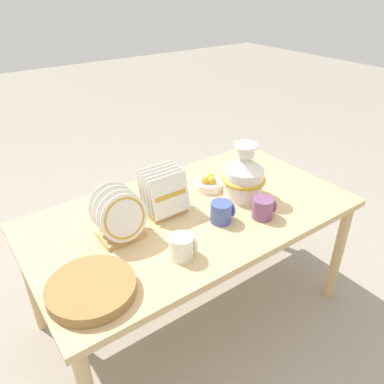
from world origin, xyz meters
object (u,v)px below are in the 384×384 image
(ceramic_vase, at_px, (244,175))
(mug_cobalt_glaze, at_px, (222,212))
(fruit_bowl, at_px, (209,184))
(wicker_charger_stack, at_px, (91,289))
(mug_cream_glaze, at_px, (182,247))
(dish_rack_square_plates, at_px, (164,196))
(dish_rack_round_plates, at_px, (120,219))
(mug_plum_glaze, at_px, (263,208))

(ceramic_vase, distance_m, mug_cobalt_glaze, 0.27)
(ceramic_vase, relative_size, fruit_bowl, 1.98)
(wicker_charger_stack, distance_m, mug_cream_glaze, 0.39)
(ceramic_vase, xyz_separation_m, mug_cream_glaze, (-0.53, -0.22, -0.07))
(mug_cream_glaze, bearing_deg, dish_rack_square_plates, 70.35)
(ceramic_vase, bearing_deg, mug_cobalt_glaze, -154.50)
(dish_rack_round_plates, height_order, dish_rack_square_plates, dish_rack_round_plates)
(dish_rack_square_plates, xyz_separation_m, mug_plum_glaze, (0.36, -0.32, -0.04))
(wicker_charger_stack, xyz_separation_m, mug_cream_glaze, (0.38, -0.02, 0.03))
(dish_rack_round_plates, relative_size, mug_cream_glaze, 2.16)
(mug_cobalt_glaze, relative_size, fruit_bowl, 0.73)
(ceramic_vase, distance_m, wicker_charger_stack, 0.94)
(dish_rack_round_plates, bearing_deg, mug_cream_glaze, -61.23)
(dish_rack_square_plates, xyz_separation_m, fruit_bowl, (0.31, 0.05, -0.06))
(fruit_bowl, bearing_deg, mug_cobalt_glaze, -116.42)
(ceramic_vase, relative_size, wicker_charger_stack, 0.90)
(mug_cobalt_glaze, distance_m, mug_plum_glaze, 0.20)
(wicker_charger_stack, distance_m, fruit_bowl, 0.89)
(ceramic_vase, distance_m, dish_rack_round_plates, 0.68)
(dish_rack_square_plates, bearing_deg, mug_cream_glaze, -109.65)
(dish_rack_square_plates, bearing_deg, mug_cobalt_glaze, -52.34)
(dish_rack_square_plates, distance_m, mug_cream_glaze, 0.35)
(wicker_charger_stack, relative_size, mug_cream_glaze, 3.01)
(mug_cream_glaze, bearing_deg, fruit_bowl, 41.43)
(mug_cobalt_glaze, bearing_deg, mug_cream_glaze, -160.54)
(dish_rack_round_plates, distance_m, mug_cobalt_glaze, 0.47)
(dish_rack_round_plates, bearing_deg, wicker_charger_stack, -134.82)
(fruit_bowl, bearing_deg, dish_rack_round_plates, -168.54)
(ceramic_vase, distance_m, fruit_bowl, 0.21)
(dish_rack_round_plates, bearing_deg, mug_cobalt_glaze, -20.04)
(dish_rack_round_plates, distance_m, mug_cream_glaze, 0.30)
(mug_cream_glaze, bearing_deg, mug_plum_glaze, 1.89)
(dish_rack_square_plates, xyz_separation_m, mug_cream_glaze, (-0.12, -0.33, -0.04))
(mug_cream_glaze, height_order, mug_plum_glaze, same)
(mug_cobalt_glaze, bearing_deg, mug_plum_glaze, -25.83)
(mug_plum_glaze, height_order, fruit_bowl, mug_plum_glaze)
(ceramic_vase, bearing_deg, fruit_bowl, 120.87)
(ceramic_vase, height_order, wicker_charger_stack, ceramic_vase)
(mug_cobalt_glaze, bearing_deg, dish_rack_round_plates, 159.96)
(dish_rack_round_plates, relative_size, dish_rack_square_plates, 1.08)
(mug_plum_glaze, xyz_separation_m, fruit_bowl, (-0.04, 0.36, -0.02))
(dish_rack_square_plates, height_order, mug_cobalt_glaze, dish_rack_square_plates)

